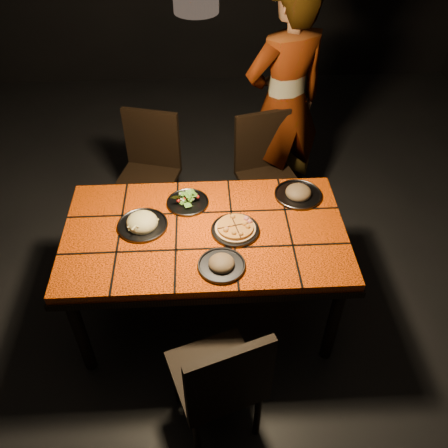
{
  "coord_description": "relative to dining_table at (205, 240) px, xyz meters",
  "views": [
    {
      "loc": [
        0.0,
        -1.96,
        2.59
      ],
      "look_at": [
        0.11,
        -0.03,
        0.82
      ],
      "focal_mm": 38.0,
      "sensor_mm": 36.0,
      "label": 1
    }
  ],
  "objects": [
    {
      "name": "chair_far_left",
      "position": [
        -0.39,
        0.97,
        -0.14
      ],
      "size": [
        0.51,
        0.51,
        0.92
      ],
      "rotation": [
        0.0,
        0.0,
        -0.27
      ],
      "color": "black",
      "rests_on": "ground"
    },
    {
      "name": "dining_table",
      "position": [
        0.0,
        0.0,
        0.0
      ],
      "size": [
        1.62,
        0.92,
        0.75
      ],
      "color": "#EE4B07",
      "rests_on": "ground"
    },
    {
      "name": "plate_mushroom_b",
      "position": [
        0.58,
        0.28,
        0.1
      ],
      "size": [
        0.29,
        0.29,
        0.1
      ],
      "color": "#3C3C41",
      "rests_on": "dining_table"
    },
    {
      "name": "plate_mushroom_a",
      "position": [
        0.08,
        -0.29,
        0.1
      ],
      "size": [
        0.25,
        0.25,
        0.08
      ],
      "color": "#3C3C41",
      "rests_on": "dining_table"
    },
    {
      "name": "chair_far_right",
      "position": [
        0.47,
        0.9,
        -0.14
      ],
      "size": [
        0.51,
        0.51,
        0.92
      ],
      "rotation": [
        0.0,
        0.0,
        0.26
      ],
      "color": "black",
      "rests_on": "ground"
    },
    {
      "name": "room_shell",
      "position": [
        0.0,
        0.0,
        0.83
      ],
      "size": [
        6.04,
        7.04,
        3.08
      ],
      "color": "black",
      "rests_on": "ground"
    },
    {
      "name": "plate_pizza",
      "position": [
        0.17,
        -0.02,
        0.1
      ],
      "size": [
        0.28,
        0.28,
        0.04
      ],
      "color": "#3C3C41",
      "rests_on": "dining_table"
    },
    {
      "name": "plate_pasta",
      "position": [
        -0.35,
        0.05,
        0.1
      ],
      "size": [
        0.29,
        0.29,
        0.09
      ],
      "color": "#3C3C41",
      "rests_on": "dining_table"
    },
    {
      "name": "chair_near",
      "position": [
        0.05,
        -0.81,
        -0.15
      ],
      "size": [
        0.52,
        0.52,
        0.91
      ],
      "rotation": [
        0.0,
        0.0,
        3.47
      ],
      "color": "black",
      "rests_on": "ground"
    },
    {
      "name": "plate_salad",
      "position": [
        -0.1,
        0.24,
        0.1
      ],
      "size": [
        0.25,
        0.25,
        0.07
      ],
      "color": "#3C3C41",
      "rests_on": "dining_table"
    },
    {
      "name": "diner",
      "position": [
        0.61,
        1.16,
        0.22
      ],
      "size": [
        0.76,
        0.64,
        1.78
      ],
      "primitive_type": "imported",
      "rotation": [
        0.0,
        0.0,
        3.53
      ],
      "color": "brown",
      "rests_on": "ground"
    }
  ]
}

